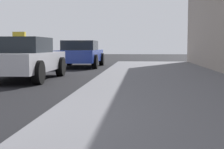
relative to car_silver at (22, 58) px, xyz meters
The scene contains 3 objects.
sidewalk 7.96m from the car_silver, 57.07° to the right, with size 4.00×32.00×0.15m, color #5B5B60.
car_silver is the anchor object (origin of this frame).
car_blue 6.41m from the car_silver, 83.82° to the left, with size 1.93×4.19×1.27m.
Camera 1 is at (3.23, -3.36, 1.01)m, focal length 54.98 mm.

